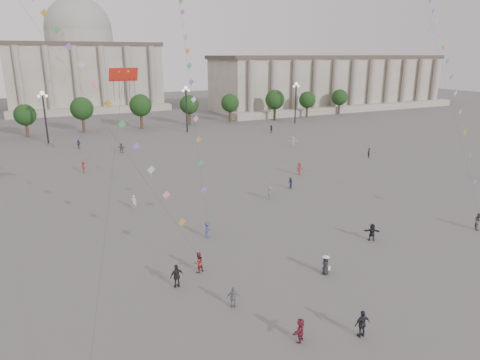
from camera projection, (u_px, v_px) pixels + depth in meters
name	position (u px, v px, depth m)	size (l,w,h in m)	color
ground	(305.00, 286.00, 33.74)	(360.00, 360.00, 0.00)	#52504D
hall_east	(332.00, 82.00, 143.93)	(84.00, 26.22, 17.20)	gray
hall_central	(82.00, 65.00, 140.86)	(48.30, 34.30, 35.50)	gray
tree_row	(114.00, 109.00, 99.31)	(137.12, 5.12, 8.00)	#3C2E1E
lamp_post_mid_west	(44.00, 107.00, 85.51)	(2.00, 0.90, 10.65)	#262628
lamp_post_mid_east	(186.00, 101.00, 98.23)	(2.00, 0.90, 10.65)	#262628
lamp_post_far_east	(296.00, 95.00, 110.95)	(2.00, 0.90, 10.65)	#262628
person_crowd_0	(79.00, 144.00, 82.68)	(1.07, 0.44, 1.82)	navy
person_crowd_3	(372.00, 232.00, 41.88)	(1.60, 0.51, 1.73)	black
person_crowd_4	(53.00, 143.00, 84.16)	(1.48, 0.47, 1.59)	#B2B3AE
person_crowd_6	(270.00, 193.00, 53.71)	(1.11, 0.64, 1.71)	slate
person_crowd_7	(293.00, 142.00, 84.62)	(1.76, 0.56, 1.90)	white
person_crowd_8	(300.00, 169.00, 64.71)	(1.23, 0.71, 1.90)	maroon
person_crowd_9	(271.00, 129.00, 99.31)	(1.63, 0.52, 1.76)	black
person_crowd_12	(121.00, 148.00, 79.22)	(1.67, 0.53, 1.80)	#57565B
person_crowd_13	(134.00, 202.00, 50.38)	(0.63, 0.41, 1.73)	beige
person_crowd_17	(84.00, 167.00, 65.93)	(1.19, 0.68, 1.84)	maroon
person_crowd_18	(290.00, 183.00, 57.97)	(0.77, 0.60, 1.59)	navy
person_crowd_19	(369.00, 153.00, 75.36)	(0.64, 0.42, 1.75)	black
tourist_1	(362.00, 324.00, 27.52)	(1.11, 0.46, 1.89)	#222228
tourist_2	(300.00, 330.00, 27.10)	(1.51, 0.48, 1.63)	maroon
tourist_3	(233.00, 297.00, 30.77)	(0.94, 0.39, 1.61)	slate
tourist_4	(177.00, 276.00, 33.40)	(1.13, 0.47, 1.94)	black
kite_flyer_0	(198.00, 262.00, 35.73)	(0.87, 0.68, 1.79)	maroon
kite_flyer_1	(207.00, 230.00, 42.53)	(1.08, 0.62, 1.67)	#37457C
kite_flyer_2	(478.00, 221.00, 44.49)	(0.89, 0.69, 1.83)	#58585C
hat_person	(326.00, 265.00, 35.42)	(0.94, 0.79, 1.69)	black
dragon_kite	(124.00, 86.00, 32.66)	(4.57, 10.07, 25.27)	red
kite_train_east	(433.00, 16.00, 64.11)	(29.32, 41.19, 65.20)	#3F3F3F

